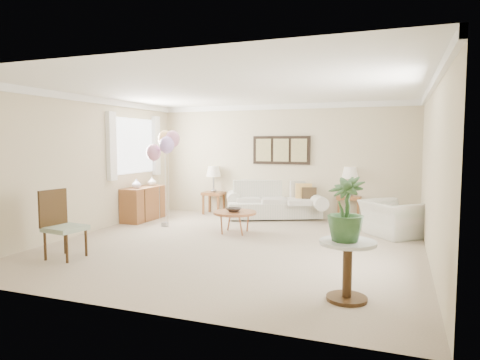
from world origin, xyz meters
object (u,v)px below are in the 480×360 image
at_px(sofa, 275,203).
at_px(coffee_table, 235,213).
at_px(balloon_cluster, 165,144).
at_px(armchair, 392,219).
at_px(accent_chair, 61,223).

distance_m(sofa, coffee_table, 1.91).
xyz_separation_m(coffee_table, balloon_cluster, (-1.56, 0.09, 1.30)).
bearing_deg(armchair, balloon_cluster, 58.35).
bearing_deg(accent_chair, armchair, 35.74).
xyz_separation_m(coffee_table, accent_chair, (-1.79, -2.54, 0.15)).
bearing_deg(coffee_table, accent_chair, -125.17).
bearing_deg(sofa, balloon_cluster, -135.17).
height_order(armchair, balloon_cluster, balloon_cluster).
bearing_deg(accent_chair, coffee_table, 54.83).
bearing_deg(balloon_cluster, sofa, 44.83).
xyz_separation_m(accent_chair, balloon_cluster, (0.23, 2.64, 1.15)).
relative_size(coffee_table, armchair, 0.83).
height_order(accent_chair, balloon_cluster, balloon_cluster).
bearing_deg(balloon_cluster, accent_chair, -95.02).
height_order(coffee_table, balloon_cluster, balloon_cluster).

